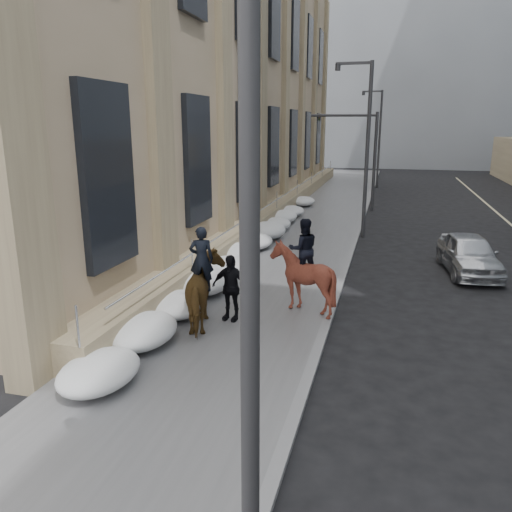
{
  "coord_description": "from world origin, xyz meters",
  "views": [
    {
      "loc": [
        4.03,
        -10.0,
        5.24
      ],
      "look_at": [
        0.55,
        2.96,
        1.7
      ],
      "focal_mm": 35.0,
      "sensor_mm": 36.0,
      "label": 1
    }
  ],
  "objects_px": {
    "pedestrian": "(230,288)",
    "mounted_horse_right": "(302,273)",
    "mounted_horse_left": "(206,288)",
    "car_silver": "(469,254)"
  },
  "relations": [
    {
      "from": "pedestrian",
      "to": "mounted_horse_right",
      "type": "bearing_deg",
      "value": 42.63
    },
    {
      "from": "mounted_horse_left",
      "to": "car_silver",
      "type": "height_order",
      "value": "mounted_horse_left"
    },
    {
      "from": "mounted_horse_left",
      "to": "pedestrian",
      "type": "relative_size",
      "value": 1.44
    },
    {
      "from": "mounted_horse_right",
      "to": "car_silver",
      "type": "xyz_separation_m",
      "value": [
        5.14,
        5.58,
        -0.49
      ]
    },
    {
      "from": "mounted_horse_right",
      "to": "pedestrian",
      "type": "relative_size",
      "value": 1.45
    },
    {
      "from": "mounted_horse_right",
      "to": "pedestrian",
      "type": "height_order",
      "value": "mounted_horse_right"
    },
    {
      "from": "mounted_horse_right",
      "to": "pedestrian",
      "type": "xyz_separation_m",
      "value": [
        -1.73,
        -1.21,
        -0.18
      ]
    },
    {
      "from": "car_silver",
      "to": "mounted_horse_left",
      "type": "bearing_deg",
      "value": -141.64
    },
    {
      "from": "mounted_horse_left",
      "to": "car_silver",
      "type": "relative_size",
      "value": 0.62
    },
    {
      "from": "mounted_horse_right",
      "to": "car_silver",
      "type": "height_order",
      "value": "mounted_horse_right"
    }
  ]
}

